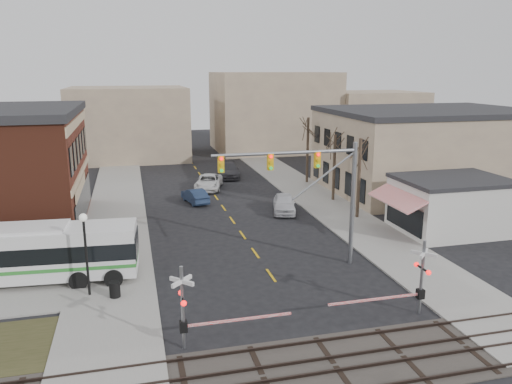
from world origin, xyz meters
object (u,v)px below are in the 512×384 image
traffic_signal_mast (315,180)px  car_d (229,170)px  rr_crossing_west (192,308)px  car_a (284,203)px  car_c (209,182)px  car_b (195,196)px  pedestrian_far (91,252)px  street_lamp (85,238)px  pedestrian_near (102,260)px  trash_bin (115,289)px  transit_bus (23,254)px  rr_crossing_east (414,279)px

traffic_signal_mast → car_d: traffic_signal_mast is taller
rr_crossing_west → car_a: 22.98m
car_c → traffic_signal_mast: bearing=-66.0°
car_b → pedestrian_far: (-8.53, -14.00, 0.20)m
street_lamp → pedestrian_near: (0.57, 3.03, -2.51)m
traffic_signal_mast → pedestrian_near: bearing=171.6°
car_b → pedestrian_near: bearing=50.6°
rr_crossing_west → trash_bin: (-3.58, 6.03, -1.41)m
street_lamp → pedestrian_far: bearing=91.8°
rr_crossing_west → transit_bus: bearing=132.9°
transit_bus → car_d: size_ratio=2.32×
trash_bin → car_a: 20.19m
rr_crossing_west → pedestrian_far: 12.66m
transit_bus → car_b: 20.20m
transit_bus → car_c: size_ratio=2.40×
car_b → pedestrian_far: bearing=45.5°
trash_bin → car_b: car_b is taller
rr_crossing_west → car_d: 37.43m
car_c → transit_bus: bearing=-107.8°
traffic_signal_mast → trash_bin: (-12.29, -1.72, -5.14)m
rr_crossing_east → car_c: (-5.87, 30.34, -1.20)m
rr_crossing_east → car_a: (-0.72, 19.94, -1.16)m
rr_crossing_west → rr_crossing_east: bearing=1.9°
transit_bus → car_d: 32.18m
street_lamp → car_d: (13.80, 29.70, -2.64)m
car_d → pedestrian_near: 29.77m
traffic_signal_mast → transit_bus: bearing=174.5°
transit_bus → trash_bin: (5.19, -3.40, -1.33)m
transit_bus → rr_crossing_west: 12.88m
car_c → rr_crossing_west: bearing=-84.1°
rr_crossing_east → traffic_signal_mast: bearing=110.1°
street_lamp → car_b: street_lamp is taller
pedestrian_near → pedestrian_far: size_ratio=1.09×
traffic_signal_mast → pedestrian_far: bearing=164.8°
street_lamp → rr_crossing_east: bearing=-21.0°
traffic_signal_mast → car_b: size_ratio=2.20×
car_a → car_d: bearing=112.1°
street_lamp → car_a: (15.66, 13.66, -2.65)m
street_lamp → car_d: bearing=65.1°
rr_crossing_east → transit_bus: bearing=155.8°
transit_bus → traffic_signal_mast: 17.97m
pedestrian_near → car_a: bearing=-45.7°
traffic_signal_mast → rr_crossing_east: traffic_signal_mast is taller
traffic_signal_mast → car_c: size_ratio=1.67×
car_a → car_d: (-1.86, 16.04, 0.01)m
street_lamp → pedestrian_near: 3.98m
transit_bus → traffic_signal_mast: traffic_signal_mast is taller
car_a → pedestrian_far: 18.10m
car_c → car_d: 6.53m
traffic_signal_mast → rr_crossing_east: size_ratio=1.65×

